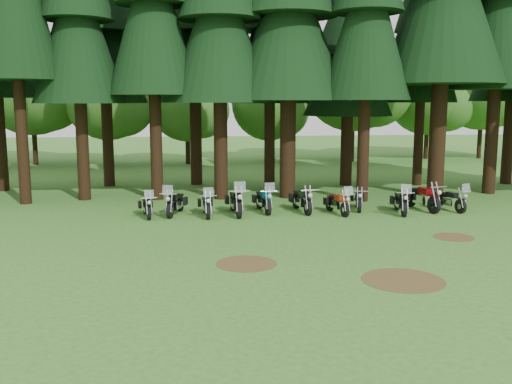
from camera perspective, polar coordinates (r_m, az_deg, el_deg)
The scene contains 27 objects.
ground at distance 19.18m, azimuth 7.49°, elevation -5.19°, with size 120.00×120.00×0.00m, color #346C24.
pine_back_1 at distance 33.14m, azimuth -15.11°, elevation 17.45°, with size 4.52×4.52×16.22m.
pine_back_2 at distance 32.85m, azimuth -6.24°, elevation 17.87°, with size 4.85×4.85×16.30m.
pine_back_3 at distance 31.66m, azimuth 1.42°, elevation 18.14°, with size 4.35×4.35×16.20m.
pine_back_4 at distance 32.63m, azimuth 9.31°, elevation 15.19°, with size 4.94×4.94×13.78m.
pine_back_5 at distance 33.74m, azimuth 16.50°, elevation 17.36°, with size 3.94×3.94×16.33m.
decid_1 at distance 45.33m, azimuth -21.20°, elevation 9.89°, with size 7.91×7.69×9.88m.
decid_2 at distance 43.26m, azimuth -14.26°, elevation 9.12°, with size 6.72×6.53×8.40m.
decid_3 at distance 43.19m, azimuth -6.55°, elevation 8.75°, with size 6.12×5.95×7.65m.
decid_4 at distance 44.79m, azimuth 1.63°, elevation 8.63°, with size 5.93×5.76×7.41m.
decid_5 at distance 45.61m, azimuth 10.29°, elevation 10.84°, with size 8.45×8.21×10.56m.
decid_6 at distance 49.02m, azimuth 17.30°, elevation 9.24°, with size 7.06×6.86×8.82m.
decid_7 at distance 50.88m, azimuth 22.28°, elevation 10.11°, with size 8.44×8.20×10.55m.
dirt_patch_0 at distance 16.79m, azimuth -0.96°, elevation -7.17°, with size 1.80×1.80×0.01m, color #4C3D1E.
dirt_patch_1 at distance 21.13m, azimuth 19.15°, elevation -4.28°, with size 1.40×1.40×0.01m, color #4C3D1E.
dirt_patch_2 at distance 15.79m, azimuth 14.50°, elevation -8.53°, with size 2.20×2.20×0.01m, color #4C3D1E.
motorcycle_0 at distance 23.81m, azimuth -10.86°, elevation -1.46°, with size 0.62×2.00×1.25m.
motorcycle_1 at distance 24.03m, azimuth -8.08°, elevation -1.16°, with size 0.82×2.23×1.41m.
motorcycle_2 at distance 23.65m, azimuth -4.98°, elevation -1.32°, with size 0.45×2.14×1.34m.
motorcycle_3 at distance 23.84m, azimuth -2.03°, elevation -1.04°, with size 0.53×2.48×1.56m.
motorcycle_4 at distance 24.41m, azimuth 0.75°, elevation -0.91°, with size 0.57×2.26×1.42m.
motorcycle_5 at distance 24.51m, azimuth 4.60°, elevation -0.88°, with size 0.45×2.31×0.94m.
motorcycle_6 at distance 24.24m, azimuth 8.13°, elevation -1.15°, with size 0.69×2.08×1.31m.
motorcycle_7 at distance 25.36m, azimuth 10.18°, elevation -0.80°, with size 0.54×2.00×0.82m.
motorcycle_8 at distance 24.87m, azimuth 14.27°, elevation -1.02°, with size 0.64×2.23×1.40m.
motorcycle_9 at distance 25.87m, azimuth 16.24°, elevation -0.62°, with size 0.70×2.45×1.01m.
motorcycle_10 at distance 26.11m, azimuth 18.77°, elevation -0.82°, with size 0.82×2.06×1.31m.
Camera 1 is at (-4.44, -18.06, 4.69)m, focal length 40.00 mm.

